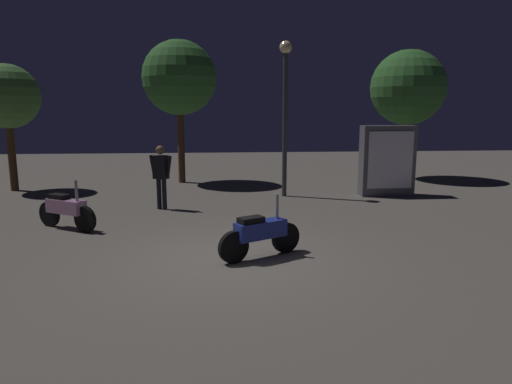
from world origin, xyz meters
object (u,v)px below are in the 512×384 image
object	(u,v)px
motorcycle_blue_foreground	(260,234)
motorcycle_pink_parked_left	(66,209)
streetlamp_near	(285,98)
kiosk_billboard	(387,161)
person_rider_beside	(161,172)

from	to	relation	value
motorcycle_blue_foreground	motorcycle_pink_parked_left	world-z (taller)	same
motorcycle_pink_parked_left	motorcycle_blue_foreground	bearing A→B (deg)	2.26
streetlamp_near	kiosk_billboard	distance (m)	3.60
person_rider_beside	streetlamp_near	bearing A→B (deg)	140.37
person_rider_beside	streetlamp_near	world-z (taller)	streetlamp_near
motorcycle_blue_foreground	streetlamp_near	distance (m)	6.44
motorcycle_pink_parked_left	kiosk_billboard	size ratio (longest dim) A/B	0.70
motorcycle_blue_foreground	streetlamp_near	size ratio (longest dim) A/B	0.34
motorcycle_blue_foreground	kiosk_billboard	xyz separation A→B (m)	(4.34, 5.69, 0.61)
kiosk_billboard	streetlamp_near	bearing A→B (deg)	-2.99
motorcycle_blue_foreground	streetlamp_near	bearing A→B (deg)	49.54
person_rider_beside	kiosk_billboard	world-z (taller)	kiosk_billboard
motorcycle_blue_foreground	person_rider_beside	bearing A→B (deg)	89.22
kiosk_billboard	person_rider_beside	bearing A→B (deg)	12.08
motorcycle_blue_foreground	kiosk_billboard	bearing A→B (deg)	24.30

